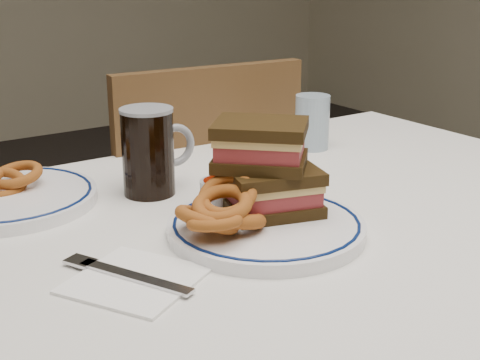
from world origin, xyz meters
TOP-DOWN VIEW (x-y plane):
  - dining_table at (0.00, 0.00)m, footprint 1.27×0.87m
  - chair_far at (0.17, 0.53)m, footprint 0.45×0.45m
  - main_plate at (-0.03, -0.04)m, footprint 0.27×0.27m
  - reuben_sandwich at (-0.01, -0.00)m, footprint 0.16×0.16m
  - onion_rings_main at (-0.10, -0.03)m, footprint 0.13×0.11m
  - ketchup_ramekin at (-0.04, 0.06)m, footprint 0.06×0.06m
  - beer_mug at (-0.09, 0.20)m, footprint 0.12×0.08m
  - water_glass at (0.30, 0.26)m, footprint 0.07×0.07m
  - far_plate at (-0.29, 0.28)m, footprint 0.27×0.27m
  - onion_rings_far at (-0.28, 0.31)m, footprint 0.11×0.08m
  - napkin_fork at (-0.24, -0.06)m, footprint 0.19×0.19m

SIDE VIEW (x-z plane):
  - chair_far at x=0.17m, z-range 0.04..0.94m
  - dining_table at x=0.00m, z-range 0.27..1.02m
  - napkin_fork at x=-0.24m, z-range 0.75..0.76m
  - main_plate at x=-0.03m, z-range 0.75..0.77m
  - far_plate at x=-0.29m, z-range 0.75..0.77m
  - onion_rings_far at x=-0.28m, z-range 0.76..0.80m
  - ketchup_ramekin at x=-0.04m, z-range 0.77..0.80m
  - onion_rings_main at x=-0.10m, z-range 0.75..0.84m
  - water_glass at x=0.30m, z-range 0.75..0.86m
  - beer_mug at x=-0.09m, z-range 0.75..0.89m
  - reuben_sandwich at x=-0.01m, z-range 0.77..0.90m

